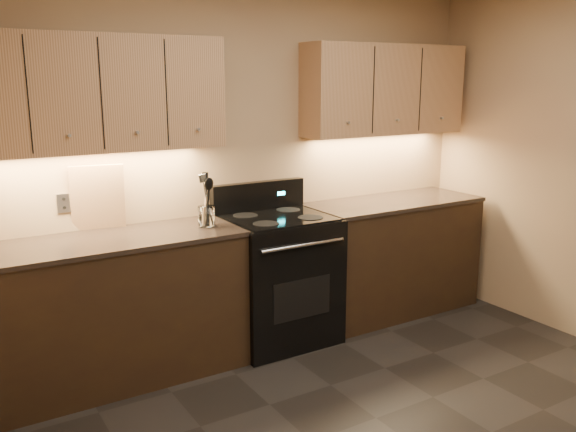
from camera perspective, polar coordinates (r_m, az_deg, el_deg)
The scene contains 13 objects.
wall_back at distance 4.50m, azimuth -4.00°, elevation 5.20°, with size 4.00×0.04×2.60m, color tan.
counter_left at distance 4.04m, azimuth -15.85°, elevation -8.39°, with size 1.62×0.62×0.93m.
counter_right at distance 5.09m, azimuth 9.62°, elevation -3.66°, with size 1.46×0.62×0.93m.
stove at distance 4.45m, azimuth -1.00°, elevation -5.71°, with size 0.76×0.68×1.14m.
upper_cab_left at distance 3.93m, azimuth -17.67°, elevation 10.86°, with size 1.60×0.30×0.70m, color tan.
upper_cab_right at distance 5.00m, azimuth 9.05°, elevation 11.58°, with size 1.44×0.30×0.70m, color tan.
outlet_plate at distance 4.10m, azimuth -20.23°, elevation 1.13°, with size 0.09×0.01×0.12m, color #B2B5BA.
utensil_crock at distance 4.06m, azimuth -7.63°, elevation -0.11°, with size 0.14×0.14×0.14m.
cutting_board at distance 4.11m, azimuth -17.38°, elevation 1.67°, with size 0.34×0.02×0.43m, color tan.
wooden_spoon at distance 4.03m, azimuth -7.93°, elevation 1.27°, with size 0.06×0.06×0.30m, color tan, non-canonical shape.
black_spoon at distance 4.05m, azimuth -7.66°, elevation 1.61°, with size 0.06×0.06×0.34m, color black, non-canonical shape.
black_turner at distance 4.01m, azimuth -7.54°, elevation 1.65°, with size 0.08×0.08×0.36m, color black, non-canonical shape.
steel_spatula at distance 4.05m, azimuth -7.32°, elevation 1.77°, with size 0.08×0.08×0.36m, color silver, non-canonical shape.
Camera 1 is at (-2.07, -1.96, 1.89)m, focal length 38.00 mm.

